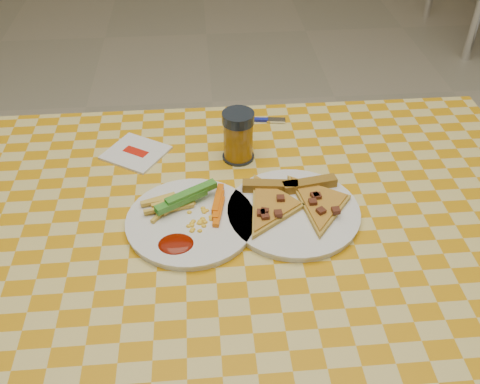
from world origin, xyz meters
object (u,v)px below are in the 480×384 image
Objects in this scene: plate_left at (191,222)px; drink_glass at (238,136)px; table at (240,252)px; plate_right at (293,213)px.

plate_left is 2.12× the size of drink_glass.
plate_right is (0.11, 0.02, 0.08)m from table.
drink_glass reaches higher than table.
plate_right is 2.21× the size of drink_glass.
table is 5.31× the size of plate_left.
table is 0.25m from drink_glass.
drink_glass is (0.11, 0.21, 0.05)m from plate_left.
table is at bearing -93.90° from drink_glass.
plate_right is at bearing -65.52° from drink_glass.
plate_left is at bearing 174.26° from table.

